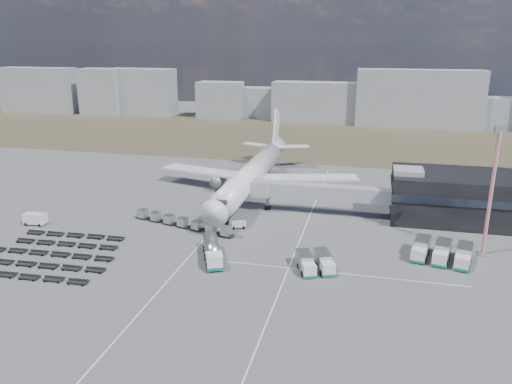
# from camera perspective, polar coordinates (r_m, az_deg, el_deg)

# --- Properties ---
(ground) EXTENTS (420.00, 420.00, 0.00)m
(ground) POSITION_cam_1_polar(r_m,az_deg,el_deg) (95.85, -4.91, -5.66)
(ground) COLOR #565659
(ground) RESTS_ON ground
(grass_strip) EXTENTS (420.00, 90.00, 0.01)m
(grass_strip) POSITION_cam_1_polar(r_m,az_deg,el_deg) (199.27, 5.06, 6.33)
(grass_strip) COLOR #463E2A
(grass_strip) RESTS_ON ground
(lane_markings) EXTENTS (47.12, 110.00, 0.01)m
(lane_markings) POSITION_cam_1_polar(r_m,az_deg,el_deg) (96.11, 1.21, -5.53)
(lane_markings) COLOR silver
(lane_markings) RESTS_ON ground
(terminal) EXTENTS (30.40, 16.40, 11.00)m
(terminal) POSITION_cam_1_polar(r_m,az_deg,el_deg) (113.91, 22.65, -0.43)
(terminal) COLOR black
(terminal) RESTS_ON ground
(jet_bridge) EXTENTS (30.30, 3.80, 7.05)m
(jet_bridge) POSITION_cam_1_polar(r_m,az_deg,el_deg) (109.65, 6.31, 0.07)
(jet_bridge) COLOR #939399
(jet_bridge) RESTS_ON ground
(airliner) EXTENTS (51.59, 64.53, 17.62)m
(airliner) POSITION_cam_1_polar(r_m,az_deg,el_deg) (123.67, -0.29, 2.25)
(airliner) COLOR white
(airliner) RESTS_ON ground
(skyline) EXTENTS (306.68, 25.80, 25.03)m
(skyline) POSITION_cam_1_polar(r_m,az_deg,el_deg) (235.17, 5.63, 10.55)
(skyline) COLOR #90949D
(skyline) RESTS_ON ground
(fuel_tanker) EXTENTS (6.75, 11.01, 3.49)m
(fuel_tanker) POSITION_cam_1_polar(r_m,az_deg,el_deg) (87.71, -5.01, -6.65)
(fuel_tanker) COLOR white
(fuel_tanker) RESTS_ON ground
(pushback_tug) EXTENTS (3.32, 2.56, 1.36)m
(pushback_tug) POSITION_cam_1_polar(r_m,az_deg,el_deg) (101.92, -2.00, -3.78)
(pushback_tug) COLOR white
(pushback_tug) RESTS_ON ground
(utility_van) EXTENTS (4.67, 2.23, 2.43)m
(utility_van) POSITION_cam_1_polar(r_m,az_deg,el_deg) (113.16, -23.92, -2.85)
(utility_van) COLOR white
(utility_van) RESTS_ON ground
(catering_truck) EXTENTS (3.13, 5.88, 2.57)m
(catering_truck) POSITION_cam_1_polar(r_m,az_deg,el_deg) (126.26, 0.09, 0.69)
(catering_truck) COLOR white
(catering_truck) RESTS_ON ground
(service_trucks_near) EXTENTS (7.36, 7.95, 2.59)m
(service_trucks_near) POSITION_cam_1_polar(r_m,az_deg,el_deg) (84.25, 6.76, -8.00)
(service_trucks_near) COLOR white
(service_trucks_near) RESTS_ON ground
(service_trucks_far) EXTENTS (10.88, 9.14, 2.89)m
(service_trucks_far) POSITION_cam_1_polar(r_m,az_deg,el_deg) (92.82, 20.48, -6.47)
(service_trucks_far) COLOR white
(service_trucks_far) RESTS_ON ground
(uld_row) EXTENTS (23.56, 8.14, 1.86)m
(uld_row) POSITION_cam_1_polar(r_m,az_deg,el_deg) (103.16, -8.38, -3.44)
(uld_row) COLOR black
(uld_row) RESTS_ON ground
(baggage_dollies) EXTENTS (25.97, 20.57, 0.76)m
(baggage_dollies) POSITION_cam_1_polar(r_m,az_deg,el_deg) (96.60, -22.70, -6.57)
(baggage_dollies) COLOR black
(baggage_dollies) RESTS_ON ground
(floodlight_mast) EXTENTS (2.18, 1.78, 23.10)m
(floodlight_mast) POSITION_cam_1_polar(r_m,az_deg,el_deg) (94.90, 25.28, -0.10)
(floodlight_mast) COLOR red
(floodlight_mast) RESTS_ON ground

